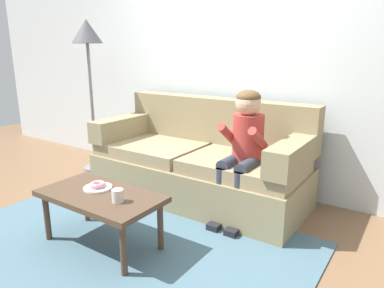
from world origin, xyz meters
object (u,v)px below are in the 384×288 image
mug (118,196)px  floor_lamp (88,47)px  person_child (244,143)px  couch (201,163)px  donut (98,185)px  toy_controller (97,206)px  coffee_table (101,200)px

mug → floor_lamp: bearing=143.6°
person_child → floor_lamp: bearing=174.7°
couch → donut: bearing=-99.3°
person_child → toy_controller: person_child is taller
person_child → mug: (-0.44, -1.01, -0.21)m
toy_controller → floor_lamp: floor_lamp is taller
mug → toy_controller: mug is taller
couch → person_child: person_child is taller
couch → coffee_table: bearing=-94.8°
mug → toy_controller: bearing=150.0°
mug → couch: bearing=95.3°
donut → coffee_table: bearing=-32.4°
couch → toy_controller: 1.05m
person_child → donut: (-0.74, -0.92, -0.22)m
mug → toy_controller: 0.95m
coffee_table → toy_controller: 0.74m
coffee_table → donut: 0.13m
couch → toy_controller: couch is taller
couch → floor_lamp: bearing=-179.5°
couch → floor_lamp: size_ratio=1.18×
floor_lamp → toy_controller: bearing=-41.0°
person_child → toy_controller: (-1.17, -0.58, -0.65)m
floor_lamp → person_child: bearing=-5.3°
donut → floor_lamp: size_ratio=0.07×
donut → floor_lamp: floor_lamp is taller
donut → toy_controller: donut is taller
coffee_table → mug: (0.21, -0.03, 0.09)m
floor_lamp → couch: bearing=0.5°
toy_controller → floor_lamp: 1.85m
couch → mug: size_ratio=22.91×
donut → floor_lamp: bearing=140.0°
donut → person_child: bearing=51.4°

